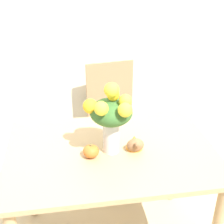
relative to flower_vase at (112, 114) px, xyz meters
name	(u,v)px	position (x,y,z in m)	size (l,w,h in m)	color
wall_back	(90,15)	(0.00, 1.08, 0.33)	(8.00, 0.06, 2.70)	silver
dining_table	(111,166)	(0.00, 0.02, -0.36)	(1.21, 0.83, 0.78)	tan
flower_vase	(112,114)	(0.00, 0.00, 0.00)	(0.27, 0.27, 0.43)	silver
pumpkin	(91,151)	(-0.12, -0.03, -0.21)	(0.09, 0.09, 0.08)	orange
turkey_figurine	(135,143)	(0.14, 0.00, -0.20)	(0.10, 0.13, 0.08)	#936642
dining_chair_near_window	(114,123)	(0.14, 0.78, -0.50)	(0.47, 0.47, 1.01)	#9E7A56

